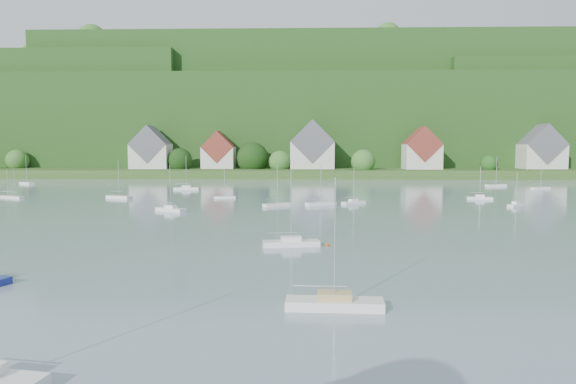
{
  "coord_description": "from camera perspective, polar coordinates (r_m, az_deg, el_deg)",
  "views": [
    {
      "loc": [
        1.31,
        -5.24,
        10.93
      ],
      "look_at": [
        -0.87,
        75.0,
        4.0
      ],
      "focal_mm": 32.42,
      "sensor_mm": 36.0,
      "label": 1
    }
  ],
  "objects": [
    {
      "name": "near_sailboat_2",
      "position": [
        36.08,
        5.11,
        -11.96
      ],
      "size": [
        6.7,
        2.15,
        8.94
      ],
      "rotation": [
        0.0,
        0.0,
        -0.04
      ],
      "color": "white",
      "rests_on": "ground"
    },
    {
      "name": "village_building_4",
      "position": [
        214.45,
        26.06,
        4.08
      ],
      "size": [
        15.0,
        10.4,
        16.5
      ],
      "color": "silver",
      "rests_on": "far_shore_strip"
    },
    {
      "name": "far_sailboat_cluster",
      "position": [
        121.41,
        2.97,
        -0.06
      ],
      "size": [
        199.54,
        69.21,
        8.71
      ],
      "color": "white",
      "rests_on": "ground"
    },
    {
      "name": "far_shore_strip",
      "position": [
        205.46,
        1.19,
        2.3
      ],
      "size": [
        600.0,
        60.0,
        3.0
      ],
      "primitive_type": "cube",
      "color": "#33521E",
      "rests_on": "ground"
    },
    {
      "name": "village_building_0",
      "position": [
        200.33,
        -14.81,
        4.37
      ],
      "size": [
        14.0,
        10.4,
        16.0
      ],
      "color": "silver",
      "rests_on": "far_shore_strip"
    },
    {
      "name": "village_building_2",
      "position": [
        193.28,
        2.66,
        4.73
      ],
      "size": [
        16.0,
        11.44,
        18.0
      ],
      "color": "silver",
      "rests_on": "far_shore_strip"
    },
    {
      "name": "mooring_buoy_3",
      "position": [
        58.02,
        4.31,
        -5.94
      ],
      "size": [
        0.42,
        0.42,
        0.42
      ],
      "primitive_type": "sphere",
      "color": "#D04F0C",
      "rests_on": "ground"
    },
    {
      "name": "village_building_1",
      "position": [
        196.76,
        -7.62,
        4.26
      ],
      "size": [
        12.0,
        9.36,
        14.0
      ],
      "color": "silver",
      "rests_on": "far_shore_strip"
    },
    {
      "name": "village_building_3",
      "position": [
        196.18,
        14.47,
        4.34
      ],
      "size": [
        13.0,
        10.4,
        15.5
      ],
      "color": "silver",
      "rests_on": "far_shore_strip"
    },
    {
      "name": "forested_ridge",
      "position": [
        274.07,
        1.38,
        7.43
      ],
      "size": [
        620.0,
        181.22,
        69.89
      ],
      "color": "#143D13",
      "rests_on": "ground"
    },
    {
      "name": "near_sailboat_3",
      "position": [
        57.72,
        0.34,
        -5.53
      ],
      "size": [
        6.47,
        2.76,
        8.46
      ],
      "rotation": [
        0.0,
        0.0,
        0.17
      ],
      "color": "white",
      "rests_on": "ground"
    }
  ]
}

